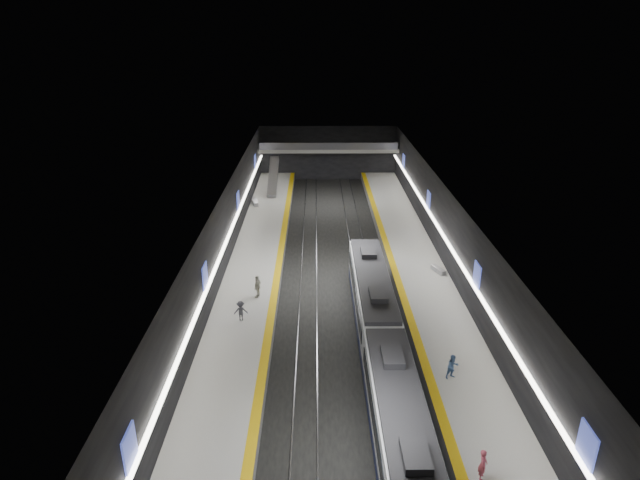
{
  "coord_description": "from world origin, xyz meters",
  "views": [
    {
      "loc": [
        -1.85,
        -43.06,
        21.68
      ],
      "look_at": [
        -1.44,
        5.12,
        2.2
      ],
      "focal_mm": 30.0,
      "sensor_mm": 36.0,
      "label": 1
    }
  ],
  "objects_px": {
    "passenger_right_a": "(483,465)",
    "passenger_left_b": "(241,311)",
    "passenger_left_a": "(258,286)",
    "escalator": "(273,177)",
    "bench_right_far": "(438,270)",
    "passenger_right_b": "(453,367)",
    "bench_left_far": "(255,203)",
    "train": "(383,349)"
  },
  "relations": [
    {
      "from": "passenger_right_a",
      "to": "passenger_left_b",
      "type": "height_order",
      "value": "passenger_right_a"
    },
    {
      "from": "passenger_right_b",
      "to": "escalator",
      "type": "bearing_deg",
      "value": 88.66
    },
    {
      "from": "passenger_right_a",
      "to": "passenger_left_b",
      "type": "bearing_deg",
      "value": 58.79
    },
    {
      "from": "train",
      "to": "passenger_left_a",
      "type": "bearing_deg",
      "value": 134.03
    },
    {
      "from": "passenger_left_a",
      "to": "passenger_left_b",
      "type": "distance_m",
      "value": 3.79
    },
    {
      "from": "train",
      "to": "passenger_left_b",
      "type": "distance_m",
      "value": 11.51
    },
    {
      "from": "train",
      "to": "passenger_left_a",
      "type": "relative_size",
      "value": 15.65
    },
    {
      "from": "passenger_right_b",
      "to": "passenger_left_a",
      "type": "relative_size",
      "value": 0.86
    },
    {
      "from": "train",
      "to": "passenger_left_b",
      "type": "xyz_separation_m",
      "value": [
        -9.98,
        5.72,
        -0.41
      ]
    },
    {
      "from": "passenger_left_b",
      "to": "train",
      "type": "bearing_deg",
      "value": 142.95
    },
    {
      "from": "passenger_right_a",
      "to": "passenger_right_b",
      "type": "distance_m",
      "value": 8.01
    },
    {
      "from": "bench_left_far",
      "to": "passenger_right_b",
      "type": "xyz_separation_m",
      "value": [
        16.04,
        -35.0,
        0.58
      ]
    },
    {
      "from": "escalator",
      "to": "train",
      "type": "bearing_deg",
      "value": -75.86
    },
    {
      "from": "bench_left_far",
      "to": "bench_right_far",
      "type": "xyz_separation_m",
      "value": [
        18.5,
        -19.52,
        -0.04
      ]
    },
    {
      "from": "bench_left_far",
      "to": "passenger_right_b",
      "type": "relative_size",
      "value": 1.24
    },
    {
      "from": "passenger_left_a",
      "to": "passenger_right_a",
      "type": "bearing_deg",
      "value": 50.39
    },
    {
      "from": "bench_right_far",
      "to": "passenger_left_b",
      "type": "xyz_separation_m",
      "value": [
        -16.62,
        -8.27,
        0.57
      ]
    },
    {
      "from": "passenger_left_b",
      "to": "escalator",
      "type": "bearing_deg",
      "value": -97.2
    },
    {
      "from": "bench_right_far",
      "to": "passenger_left_a",
      "type": "relative_size",
      "value": 0.92
    },
    {
      "from": "bench_right_far",
      "to": "passenger_left_b",
      "type": "bearing_deg",
      "value": -174.89
    },
    {
      "from": "escalator",
      "to": "passenger_right_a",
      "type": "height_order",
      "value": "escalator"
    },
    {
      "from": "bench_right_far",
      "to": "passenger_left_a",
      "type": "xyz_separation_m",
      "value": [
        -15.73,
        -4.59,
        0.74
      ]
    },
    {
      "from": "bench_left_far",
      "to": "bench_right_far",
      "type": "distance_m",
      "value": 26.9
    },
    {
      "from": "escalator",
      "to": "bench_right_far",
      "type": "relative_size",
      "value": 4.54
    },
    {
      "from": "bench_right_far",
      "to": "train",
      "type": "bearing_deg",
      "value": -136.73
    },
    {
      "from": "escalator",
      "to": "passenger_right_b",
      "type": "xyz_separation_m",
      "value": [
        14.18,
        -41.2,
        -1.07
      ]
    },
    {
      "from": "passenger_right_a",
      "to": "passenger_right_b",
      "type": "xyz_separation_m",
      "value": [
        0.45,
        8.0,
        -0.02
      ]
    },
    {
      "from": "passenger_left_a",
      "to": "escalator",
      "type": "bearing_deg",
      "value": -162.06
    },
    {
      "from": "passenger_right_a",
      "to": "escalator",
      "type": "bearing_deg",
      "value": 32.35
    },
    {
      "from": "passenger_left_a",
      "to": "passenger_left_b",
      "type": "xyz_separation_m",
      "value": [
        -0.89,
        -3.68,
        -0.17
      ]
    },
    {
      "from": "bench_right_far",
      "to": "passenger_right_a",
      "type": "height_order",
      "value": "passenger_right_a"
    },
    {
      "from": "bench_right_far",
      "to": "passenger_right_a",
      "type": "distance_m",
      "value": 23.66
    },
    {
      "from": "passenger_right_a",
      "to": "passenger_right_b",
      "type": "height_order",
      "value": "passenger_right_a"
    },
    {
      "from": "bench_right_far",
      "to": "escalator",
      "type": "bearing_deg",
      "value": 101.56
    },
    {
      "from": "bench_left_far",
      "to": "bench_right_far",
      "type": "height_order",
      "value": "bench_left_far"
    },
    {
      "from": "train",
      "to": "bench_right_far",
      "type": "xyz_separation_m",
      "value": [
        6.64,
        13.99,
        -0.98
      ]
    },
    {
      "from": "passenger_right_a",
      "to": "passenger_right_b",
      "type": "relative_size",
      "value": 1.03
    },
    {
      "from": "bench_left_far",
      "to": "passenger_right_b",
      "type": "height_order",
      "value": "passenger_right_b"
    },
    {
      "from": "bench_right_far",
      "to": "passenger_left_b",
      "type": "distance_m",
      "value": 18.57
    },
    {
      "from": "passenger_right_b",
      "to": "bench_left_far",
      "type": "bearing_deg",
      "value": 94.28
    },
    {
      "from": "bench_left_far",
      "to": "passenger_right_a",
      "type": "distance_m",
      "value": 45.74
    },
    {
      "from": "train",
      "to": "passenger_right_a",
      "type": "height_order",
      "value": "train"
    }
  ]
}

